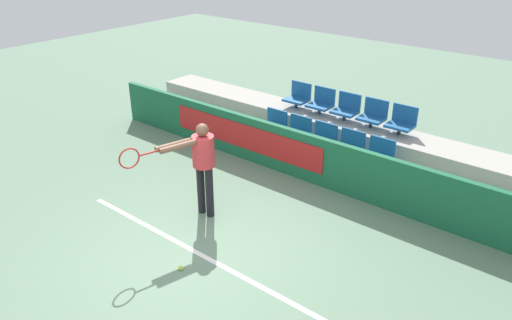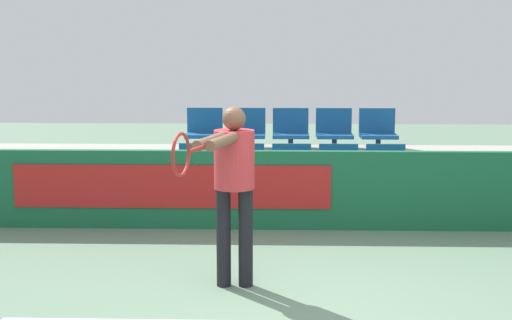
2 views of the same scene
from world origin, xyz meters
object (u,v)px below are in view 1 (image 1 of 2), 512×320
(stadium_chair_4, at_px, (379,155))
(stadium_chair_8, at_px, (373,114))
(stadium_chair_2, at_px, (323,138))
(stadium_chair_6, at_px, (322,102))
(tennis_player, at_px, (200,160))
(stadium_chair_3, at_px, (350,146))
(stadium_chair_7, at_px, (347,108))
(stadium_chair_5, at_px, (298,96))
(stadium_chair_1, at_px, (298,131))
(stadium_chair_9, at_px, (402,121))
(tennis_ball, at_px, (181,268))
(stadium_chair_0, at_px, (274,124))

(stadium_chair_4, xyz_separation_m, stadium_chair_8, (-0.60, 0.86, 0.38))
(stadium_chair_2, distance_m, stadium_chair_6, 1.12)
(stadium_chair_6, height_order, tennis_player, tennis_player)
(stadium_chair_3, xyz_separation_m, stadium_chair_4, (0.60, 0.00, 0.00))
(stadium_chair_7, bearing_deg, stadium_chair_6, 180.00)
(stadium_chair_5, bearing_deg, stadium_chair_6, 0.00)
(stadium_chair_4, bearing_deg, stadium_chair_2, 180.00)
(stadium_chair_3, relative_size, tennis_player, 0.33)
(stadium_chair_1, xyz_separation_m, stadium_chair_5, (-0.60, 0.86, 0.38))
(stadium_chair_6, height_order, stadium_chair_9, same)
(stadium_chair_4, distance_m, stadium_chair_6, 2.02)
(stadium_chair_3, height_order, stadium_chair_5, stadium_chair_5)
(stadium_chair_1, bearing_deg, stadium_chair_2, 0.00)
(stadium_chair_6, bearing_deg, tennis_ball, -80.54)
(stadium_chair_8, relative_size, tennis_ball, 8.19)
(stadium_chair_6, bearing_deg, stadium_chair_5, 180.00)
(stadium_chair_9, bearing_deg, tennis_player, -115.99)
(stadium_chair_9, xyz_separation_m, tennis_player, (-1.77, -3.63, 0.01))
(stadium_chair_0, distance_m, stadium_chair_8, 2.02)
(stadium_chair_3, relative_size, stadium_chair_6, 1.00)
(stadium_chair_3, bearing_deg, stadium_chair_2, 180.00)
(tennis_player, bearing_deg, stadium_chair_7, 95.50)
(stadium_chair_0, xyz_separation_m, stadium_chair_1, (0.60, 0.00, 0.00))
(stadium_chair_9, bearing_deg, stadium_chair_4, -90.00)
(stadium_chair_4, relative_size, stadium_chair_9, 1.00)
(stadium_chair_8, height_order, stadium_chair_9, same)
(stadium_chair_5, distance_m, stadium_chair_8, 1.79)
(stadium_chair_1, relative_size, stadium_chair_8, 1.00)
(stadium_chair_1, xyz_separation_m, stadium_chair_4, (1.79, 0.00, 0.00))
(stadium_chair_2, relative_size, stadium_chair_4, 1.00)
(stadium_chair_6, distance_m, stadium_chair_8, 1.19)
(stadium_chair_2, bearing_deg, stadium_chair_7, 90.00)
(stadium_chair_2, bearing_deg, tennis_player, -101.74)
(stadium_chair_0, height_order, tennis_player, tennis_player)
(stadium_chair_2, height_order, stadium_chair_3, same)
(stadium_chair_7, height_order, stadium_chair_8, same)
(stadium_chair_0, bearing_deg, stadium_chair_7, 35.82)
(stadium_chair_5, xyz_separation_m, stadium_chair_6, (0.60, 0.00, 0.00))
(stadium_chair_2, distance_m, tennis_player, 2.85)
(tennis_player, bearing_deg, stadium_chair_0, 117.11)
(stadium_chair_0, distance_m, tennis_player, 2.86)
(stadium_chair_2, relative_size, stadium_chair_8, 1.00)
(tennis_ball, bearing_deg, stadium_chair_1, 101.44)
(stadium_chair_0, relative_size, tennis_ball, 8.19)
(stadium_chair_1, xyz_separation_m, tennis_ball, (0.81, -4.01, -0.60))
(stadium_chair_8, bearing_deg, tennis_player, -107.90)
(stadium_chair_6, xyz_separation_m, tennis_player, (0.02, -3.63, 0.01))
(tennis_player, bearing_deg, stadium_chair_3, 81.55)
(stadium_chair_8, relative_size, tennis_player, 0.33)
(stadium_chair_1, relative_size, stadium_chair_9, 1.00)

